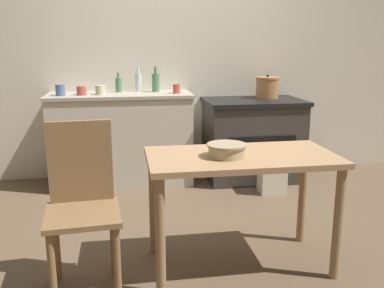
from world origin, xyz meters
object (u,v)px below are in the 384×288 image
at_px(work_table, 241,173).
at_px(cup_center_left, 177,89).
at_px(bottle_far_left, 156,82).
at_px(mixing_bowl_large, 227,149).
at_px(bottle_left, 138,82).
at_px(chair, 82,202).
at_px(flour_sack, 272,175).
at_px(cup_mid_right, 100,90).
at_px(stove, 252,139).
at_px(bottle_mid_left, 119,85).
at_px(cup_center, 82,91).
at_px(stock_pot, 267,88).
at_px(cup_center_right, 60,90).

distance_m(work_table, cup_center_left, 1.75).
bearing_deg(bottle_far_left, mixing_bowl_large, -82.40).
distance_m(bottle_far_left, bottle_left, 0.18).
distance_m(chair, flour_sack, 2.10).
bearing_deg(cup_mid_right, stove, 0.53).
xyz_separation_m(bottle_mid_left, cup_center, (-0.34, -0.20, -0.03)).
bearing_deg(flour_sack, bottle_mid_left, 154.36).
distance_m(bottle_far_left, cup_mid_right, 0.57).
height_order(bottle_left, cup_mid_right, bottle_left).
relative_size(bottle_mid_left, cup_center_left, 2.15).
distance_m(work_table, bottle_left, 2.06).
xyz_separation_m(stock_pot, cup_mid_right, (-1.67, -0.10, 0.01)).
xyz_separation_m(stove, flour_sack, (0.05, -0.48, -0.24)).
relative_size(chair, stock_pot, 3.93).
xyz_separation_m(mixing_bowl_large, cup_center_left, (-0.07, 1.74, 0.18)).
xyz_separation_m(bottle_mid_left, cup_mid_right, (-0.17, -0.20, -0.03)).
relative_size(stock_pot, cup_mid_right, 2.70).
bearing_deg(bottle_mid_left, mixing_bowl_large, -72.25).
xyz_separation_m(flour_sack, bottle_far_left, (-1.02, 0.65, 0.82)).
bearing_deg(work_table, cup_center_right, 126.56).
bearing_deg(bottle_far_left, chair, -106.39).
height_order(chair, cup_center_right, cup_center_right).
bearing_deg(bottle_mid_left, flour_sack, -25.64).
distance_m(cup_center_left, cup_center, 0.89).
xyz_separation_m(chair, cup_center_right, (-0.32, 1.77, 0.44)).
relative_size(mixing_bowl_large, cup_center_left, 2.68).
relative_size(flour_sack, cup_center, 3.82).
relative_size(mixing_bowl_large, cup_mid_right, 2.63).
height_order(bottle_left, bottle_mid_left, bottle_left).
bearing_deg(bottle_mid_left, stock_pot, -3.82).
bearing_deg(chair, bottle_mid_left, 79.54).
height_order(cup_center_left, cup_mid_right, same).
distance_m(work_table, flour_sack, 1.48).
relative_size(bottle_left, cup_center_left, 2.73).
bearing_deg(work_table, cup_mid_right, 117.60).
relative_size(stove, bottle_mid_left, 5.20).
bearing_deg(bottle_left, work_table, -74.89).
distance_m(flour_sack, stock_pot, 0.95).
height_order(work_table, bottle_mid_left, bottle_mid_left).
bearing_deg(chair, cup_center_right, 95.84).
height_order(bottle_far_left, bottle_mid_left, bottle_far_left).
bearing_deg(cup_center_left, stove, 1.49).
bearing_deg(bottle_mid_left, stove, -7.76).
bearing_deg(flour_sack, bottle_left, 149.20).
bearing_deg(cup_center_right, bottle_mid_left, 22.26).
bearing_deg(bottle_mid_left, cup_mid_right, -131.24).
bearing_deg(work_table, cup_center_left, 95.79).
relative_size(stove, bottle_left, 4.10).
height_order(stove, bottle_left, bottle_left).
bearing_deg(chair, cup_mid_right, 84.34).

